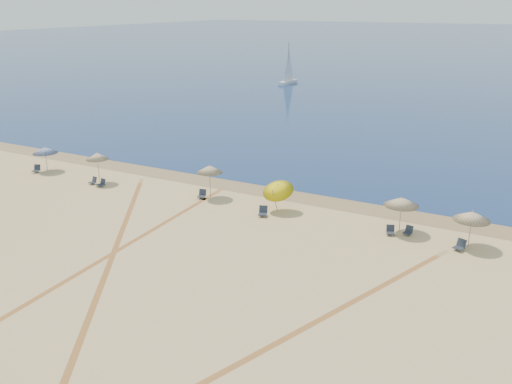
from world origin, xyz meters
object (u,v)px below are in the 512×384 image
Objects in this scene: chair_6 at (408,231)px; chair_3 at (202,194)px; umbrella_1 at (97,156)px; sailboat_2 at (288,71)px; chair_1 at (93,181)px; umbrella_2 at (210,169)px; chair_2 at (102,183)px; chair_7 at (460,245)px; chair_0 at (37,169)px; chair_5 at (390,231)px; umbrella_4 at (402,202)px; umbrella_0 at (45,150)px; umbrella_3 at (277,188)px; chair_4 at (263,212)px; umbrella_5 at (472,216)px.

chair_3 is at bearing -167.87° from chair_6.
umbrella_1 is 0.35× the size of sailboat_2.
chair_3 is (9.97, 1.33, 0.03)m from chair_1.
chair_2 is at bearing -168.66° from umbrella_2.
chair_1 is 0.80× the size of chair_7.
umbrella_2 reaches higher than chair_0.
umbrella_4 is at bearing 41.99° from chair_5.
umbrella_0 is at bearing -178.26° from umbrella_4.
sailboat_2 is (-27.13, 60.91, 0.48)m from umbrella_3.
umbrella_0 reaches higher than chair_4.
umbrella_5 is at bearing 0.26° from umbrella_3.
chair_0 is 32.75m from chair_6.
chair_3 is (16.36, 0.43, -1.64)m from umbrella_0.
chair_6 is at bearing -18.71° from chair_0.
chair_6 is at bearing -173.66° from chair_7.
umbrella_4 is 25.31m from chair_1.
chair_6 is at bearing 11.28° from chair_2.
sailboat_2 is (-21.19, 60.61, -0.03)m from umbrella_2.
umbrella_1 is at bearing 170.86° from chair_3.
umbrella_0 reaches higher than chair_2.
umbrella_3 is at bearing -167.91° from chair_6.
umbrella_1 is 1.07× the size of umbrella_4.
chair_3 is at bearing 149.87° from chair_4.
chair_7 is at bearing -0.20° from umbrella_0.
umbrella_2 reaches higher than chair_1.
umbrella_1 is 1.05× the size of umbrella_3.
chair_1 is at bearing -174.88° from umbrella_3.
umbrella_4 is 3.32× the size of chair_5.
chair_4 is 10.05m from chair_6.
chair_4 is (22.77, 0.05, 0.01)m from chair_0.
umbrella_1 is 62.83m from sailboat_2.
chair_3 is at bearing 16.37° from chair_2.
chair_5 is (-4.78, -0.40, -1.78)m from umbrella_5.
umbrella_0 is at bearing 167.58° from chair_3.
umbrella_5 is (4.39, -0.33, -0.08)m from umbrella_4.
umbrella_2 is at bearing -169.48° from chair_6.
umbrella_4 reaches higher than umbrella_5.
chair_1 is 1.05m from chair_2.
umbrella_3 reaches higher than chair_7.
umbrella_1 is at bearing 159.56° from chair_4.
sailboat_2 reaches higher than chair_5.
sailboat_2 is (-40.30, 60.85, 0.22)m from umbrella_5.
chair_5 is at bearing -13.35° from chair_4.
chair_6 is at bearing 13.78° from chair_1.
chair_3 is 64.50m from sailboat_2.
umbrella_0 is 7.68m from chair_2.
umbrella_2 is 14.72m from umbrella_4.
umbrella_3 is 0.34× the size of sailboat_2.
umbrella_1 is 7.39m from chair_0.
umbrella_2 is at bearing 179.28° from umbrella_5.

